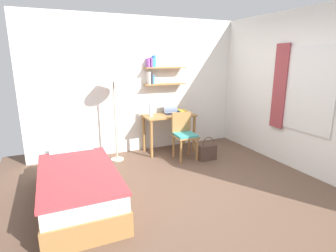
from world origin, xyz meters
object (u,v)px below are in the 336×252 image
object	(u,v)px
water_bottle	(151,110)
laptop	(171,111)
bed	(78,184)
book_stack	(183,112)
desk	(169,122)
desk_chair	(184,133)
handbag	(208,152)
standing_lamp	(113,79)

from	to	relation	value
water_bottle	laptop	bearing A→B (deg)	10.80
bed	book_stack	size ratio (longest dim) A/B	7.80
bed	desk	size ratio (longest dim) A/B	1.98
desk_chair	laptop	world-z (taller)	laptop
bed	laptop	xyz separation A→B (m)	(1.98, 1.42, 0.56)
desk_chair	bed	bearing A→B (deg)	-156.82
bed	water_bottle	size ratio (longest dim) A/B	8.37
book_stack	desk	bearing A→B (deg)	-174.46
desk	handbag	size ratio (longest dim) A/B	2.26
handbag	laptop	bearing A→B (deg)	112.53
standing_lamp	water_bottle	bearing A→B (deg)	6.43
bed	handbag	world-z (taller)	bed
standing_lamp	handbag	xyz separation A→B (m)	(1.53, -0.68, -1.33)
water_bottle	book_stack	distance (m)	0.70
standing_lamp	book_stack	xyz separation A→B (m)	(1.40, 0.12, -0.70)
desk_chair	laptop	bearing A→B (deg)	89.66
laptop	water_bottle	distance (m)	0.49
laptop	desk	bearing A→B (deg)	-137.50
desk	laptop	distance (m)	0.24
standing_lamp	water_bottle	distance (m)	0.94
desk	desk_chair	world-z (taller)	desk_chair
desk_chair	book_stack	size ratio (longest dim) A/B	3.37
desk_chair	water_bottle	xyz separation A→B (m)	(-0.47, 0.49, 0.39)
standing_lamp	bed	bearing A→B (deg)	-122.69
desk	standing_lamp	bearing A→B (deg)	-175.55
desk_chair	book_stack	xyz separation A→B (m)	(0.23, 0.52, 0.30)
desk	book_stack	xyz separation A→B (m)	(0.32, 0.03, 0.18)
book_stack	standing_lamp	bearing A→B (deg)	-175.31
laptop	handbag	bearing A→B (deg)	-67.47
standing_lamp	water_bottle	size ratio (longest dim) A/B	7.06
desk	standing_lamp	xyz separation A→B (m)	(-1.09, -0.08, 0.89)
book_stack	desk_chair	bearing A→B (deg)	-113.62
desk	book_stack	world-z (taller)	book_stack
bed	standing_lamp	distance (m)	1.94
desk	desk_chair	size ratio (longest dim) A/B	1.17
bed	book_stack	bearing A→B (deg)	31.81
water_bottle	book_stack	xyz separation A→B (m)	(0.70, 0.04, -0.09)
desk	bed	bearing A→B (deg)	-144.69
bed	desk_chair	world-z (taller)	desk_chair
bed	laptop	distance (m)	2.51
laptop	desk_chair	bearing A→B (deg)	-90.34
standing_lamp	book_stack	world-z (taller)	standing_lamp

